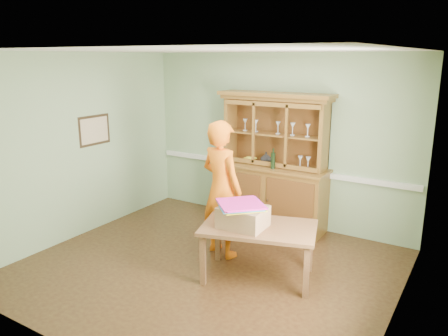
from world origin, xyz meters
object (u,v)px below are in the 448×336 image
Objects in this scene: dining_table at (259,232)px; person at (222,189)px; china_hutch at (272,181)px; cardboard_box at (243,217)px.

dining_table is 0.89m from person.
cardboard_box is at bearing -75.27° from china_hutch.
china_hutch is 3.98× the size of cardboard_box.
dining_table is at bearing 169.55° from person.
cardboard_box is at bearing 156.39° from person.
cardboard_box is (-0.15, -0.12, 0.20)m from dining_table.
dining_table is 0.83× the size of person.
dining_table is 2.86× the size of cardboard_box.
cardboard_box is (0.46, -1.75, 0.05)m from china_hutch.
cardboard_box is at bearing -159.37° from dining_table.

